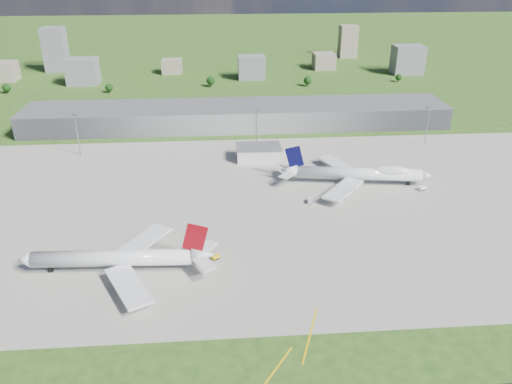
{
  "coord_description": "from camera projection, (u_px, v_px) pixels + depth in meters",
  "views": [
    {
      "loc": [
        -12.73,
        -181.71,
        115.84
      ],
      "look_at": [
        3.72,
        36.02,
        9.0
      ],
      "focal_mm": 35.0,
      "sensor_mm": 36.0,
      "label": 1
    }
  ],
  "objects": [
    {
      "name": "tree_e",
      "position": [
        308.0,
        80.0,
        463.16
      ],
      "size": [
        7.65,
        7.65,
        9.35
      ],
      "color": "#382314",
      "rests_on": "ground"
    },
    {
      "name": "terminal",
      "position": [
        237.0,
        116.0,
        359.02
      ],
      "size": [
        300.0,
        42.0,
        15.0
      ],
      "primitive_type": "cube",
      "color": "gray",
      "rests_on": "ground"
    },
    {
      "name": "tree_c",
      "position": [
        211.0,
        81.0,
        461.4
      ],
      "size": [
        8.1,
        8.1,
        9.9
      ],
      "color": "#382314",
      "rests_on": "ground"
    },
    {
      "name": "apron",
      "position": [
        268.0,
        204.0,
        251.02
      ],
      "size": [
        360.0,
        190.0,
        0.08
      ],
      "primitive_type": "cube",
      "color": "gray",
      "rests_on": "ground"
    },
    {
      "name": "tree_far_w",
      "position": [
        7.0,
        88.0,
        440.56
      ],
      "size": [
        7.2,
        7.2,
        8.8
      ],
      "color": "#382314",
      "rests_on": "ground"
    },
    {
      "name": "bldg_e",
      "position": [
        408.0,
        60.0,
        507.17
      ],
      "size": [
        30.0,
        22.0,
        28.0
      ],
      "primitive_type": "cube",
      "color": "slate",
      "rests_on": "ground"
    },
    {
      "name": "airliner_red_twin",
      "position": [
        120.0,
        259.0,
        196.81
      ],
      "size": [
        77.19,
        60.16,
        21.19
      ],
      "rotation": [
        0.0,
        0.0,
        3.1
      ],
      "color": "white",
      "rests_on": "ground"
    },
    {
      "name": "van_white_near",
      "position": [
        310.0,
        201.0,
        251.73
      ],
      "size": [
        3.21,
        4.99,
        2.38
      ],
      "rotation": [
        0.0,
        0.0,
        1.29
      ],
      "color": "silver",
      "rests_on": "ground"
    },
    {
      "name": "van_white_far",
      "position": [
        422.0,
        188.0,
        264.93
      ],
      "size": [
        4.72,
        3.68,
        2.25
      ],
      "rotation": [
        0.0,
        0.0,
        0.46
      ],
      "color": "white",
      "rests_on": "ground"
    },
    {
      "name": "bldg_tall_e",
      "position": [
        348.0,
        41.0,
        583.32
      ],
      "size": [
        20.0,
        18.0,
        36.0
      ],
      "primitive_type": "cube",
      "color": "gray",
      "rests_on": "ground"
    },
    {
      "name": "tree_far_e",
      "position": [
        399.0,
        77.0,
        478.63
      ],
      "size": [
        6.3,
        6.3,
        7.7
      ],
      "color": "#382314",
      "rests_on": "ground"
    },
    {
      "name": "mast_center",
      "position": [
        257.0,
        124.0,
        310.43
      ],
      "size": [
        3.5,
        2.0,
        25.9
      ],
      "color": "gray",
      "rests_on": "ground"
    },
    {
      "name": "mast_east",
      "position": [
        428.0,
        120.0,
        317.87
      ],
      "size": [
        3.5,
        2.0,
        25.9
      ],
      "color": "gray",
      "rests_on": "ground"
    },
    {
      "name": "tree_w",
      "position": [
        109.0,
        87.0,
        442.31
      ],
      "size": [
        6.75,
        6.75,
        8.25
      ],
      "color": "#382314",
      "rests_on": "ground"
    },
    {
      "name": "bldg_c",
      "position": [
        252.0,
        67.0,
        488.71
      ],
      "size": [
        26.0,
        20.0,
        22.0
      ],
      "primitive_type": "cube",
      "color": "slate",
      "rests_on": "ground"
    },
    {
      "name": "bldg_w",
      "position": [
        83.0,
        71.0,
        468.49
      ],
      "size": [
        28.0,
        22.0,
        24.0
      ],
      "primitive_type": "cube",
      "color": "slate",
      "rests_on": "ground"
    },
    {
      "name": "bldg_far_w",
      "position": [
        4.0,
        71.0,
        482.31
      ],
      "size": [
        24.0,
        20.0,
        18.0
      ],
      "primitive_type": "cube",
      "color": "gray",
      "rests_on": "ground"
    },
    {
      "name": "ops_building",
      "position": [
        258.0,
        153.0,
        303.02
      ],
      "size": [
        26.0,
        16.0,
        8.0
      ],
      "primitive_type": "cube",
      "color": "silver",
      "rests_on": "ground"
    },
    {
      "name": "tug_yellow",
      "position": [
        216.0,
        258.0,
        206.1
      ],
      "size": [
        3.67,
        3.62,
        1.66
      ],
      "rotation": [
        0.0,
        0.0,
        0.76
      ],
      "color": "yellow",
      "rests_on": "ground"
    },
    {
      "name": "bldg_ce",
      "position": [
        324.0,
        61.0,
        531.27
      ],
      "size": [
        22.0,
        24.0,
        16.0
      ],
      "primitive_type": "cube",
      "color": "gray",
      "rests_on": "ground"
    },
    {
      "name": "bldg_cw",
      "position": [
        172.0,
        66.0,
        511.93
      ],
      "size": [
        20.0,
        18.0,
        14.0
      ],
      "primitive_type": "cube",
      "color": "gray",
      "rests_on": "ground"
    },
    {
      "name": "mast_west",
      "position": [
        76.0,
        128.0,
        302.99
      ],
      "size": [
        3.5,
        2.0,
        25.9
      ],
      "color": "gray",
      "rests_on": "ground"
    },
    {
      "name": "bldg_tall_w",
      "position": [
        55.0,
        49.0,
        515.13
      ],
      "size": [
        22.0,
        20.0,
        44.0
      ],
      "primitive_type": "cube",
      "color": "slate",
      "rests_on": "ground"
    },
    {
      "name": "ground",
      "position": [
        238.0,
        132.0,
        348.88
      ],
      "size": [
        1400.0,
        1400.0,
        0.0
      ],
      "primitive_type": "plane",
      "color": "#274C17",
      "rests_on": "ground"
    },
    {
      "name": "airliner_blue_quad",
      "position": [
        359.0,
        174.0,
        270.38
      ],
      "size": [
        81.14,
        63.09,
        21.22
      ],
      "rotation": [
        0.0,
        0.0,
        -0.15
      ],
      "color": "white",
      "rests_on": "ground"
    }
  ]
}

